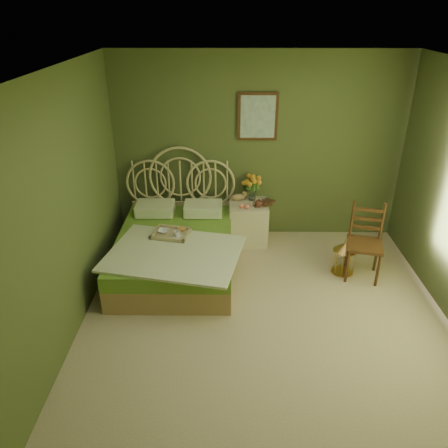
{
  "coord_description": "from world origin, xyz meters",
  "views": [
    {
      "loc": [
        -0.42,
        -3.62,
        3.09
      ],
      "look_at": [
        -0.46,
        1.0,
        0.76
      ],
      "focal_mm": 35.0,
      "sensor_mm": 36.0,
      "label": 1
    }
  ],
  "objects_px": {
    "birdcage": "(344,258)",
    "bed": "(175,247)",
    "nightstand": "(249,218)",
    "chair": "(364,236)"
  },
  "relations": [
    {
      "from": "birdcage",
      "to": "bed",
      "type": "bearing_deg",
      "value": 177.0
    },
    {
      "from": "bed",
      "to": "nightstand",
      "type": "relative_size",
      "value": 2.11
    },
    {
      "from": "nightstand",
      "to": "birdcage",
      "type": "xyz_separation_m",
      "value": [
        1.18,
        -0.85,
        -0.15
      ]
    },
    {
      "from": "bed",
      "to": "chair",
      "type": "distance_m",
      "value": 2.37
    },
    {
      "from": "bed",
      "to": "chair",
      "type": "height_order",
      "value": "bed"
    },
    {
      "from": "nightstand",
      "to": "chair",
      "type": "xyz_separation_m",
      "value": [
        1.38,
        -0.86,
        0.17
      ]
    },
    {
      "from": "nightstand",
      "to": "birdcage",
      "type": "distance_m",
      "value": 1.46
    },
    {
      "from": "chair",
      "to": "nightstand",
      "type": "bearing_deg",
      "value": 161.94
    },
    {
      "from": "chair",
      "to": "birdcage",
      "type": "distance_m",
      "value": 0.38
    },
    {
      "from": "bed",
      "to": "nightstand",
      "type": "bearing_deg",
      "value": 37.02
    }
  ]
}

